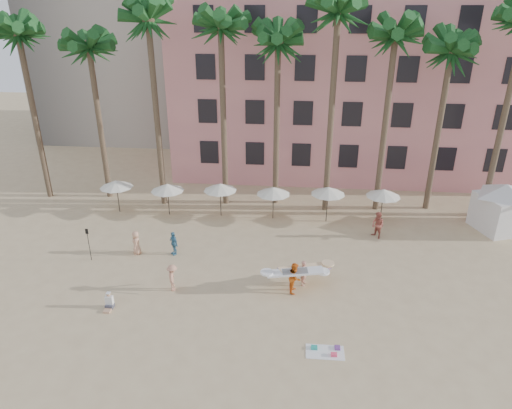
{
  "coord_description": "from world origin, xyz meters",
  "views": [
    {
      "loc": [
        0.66,
        -18.66,
        15.11
      ],
      "look_at": [
        -1.68,
        6.0,
        4.0
      ],
      "focal_mm": 32.0,
      "sensor_mm": 36.0,
      "label": 1
    }
  ],
  "objects_px": {
    "cabana": "(503,203)",
    "carrier_yellow": "(304,271)",
    "pink_hotel": "(368,83)",
    "carrier_white": "(295,277)"
  },
  "relations": [
    {
      "from": "pink_hotel",
      "to": "carrier_white",
      "type": "bearing_deg",
      "value": -105.17
    },
    {
      "from": "cabana",
      "to": "pink_hotel",
      "type": "bearing_deg",
      "value": 120.78
    },
    {
      "from": "cabana",
      "to": "carrier_white",
      "type": "distance_m",
      "value": 17.1
    },
    {
      "from": "cabana",
      "to": "carrier_white",
      "type": "bearing_deg",
      "value": -147.86
    },
    {
      "from": "carrier_yellow",
      "to": "carrier_white",
      "type": "relative_size",
      "value": 0.96
    },
    {
      "from": "cabana",
      "to": "carrier_yellow",
      "type": "relative_size",
      "value": 1.87
    },
    {
      "from": "cabana",
      "to": "carrier_white",
      "type": "height_order",
      "value": "cabana"
    },
    {
      "from": "pink_hotel",
      "to": "cabana",
      "type": "distance_m",
      "value": 17.16
    },
    {
      "from": "pink_hotel",
      "to": "carrier_white",
      "type": "xyz_separation_m",
      "value": [
        -6.21,
        -22.91,
        -7.03
      ]
    },
    {
      "from": "cabana",
      "to": "carrier_yellow",
      "type": "distance_m",
      "value": 16.28
    }
  ]
}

